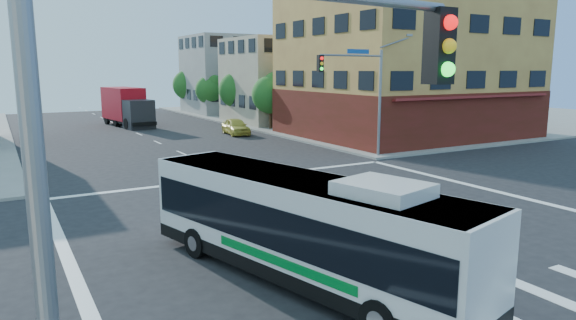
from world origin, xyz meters
TOP-DOWN VIEW (x-y plane):
  - ground at (0.00, 0.00)m, footprint 120.00×120.00m
  - sidewalk_ne at (35.00, 35.00)m, footprint 50.00×50.00m
  - corner_building_ne at (19.99, 18.48)m, footprint 18.10×15.44m
  - building_east_near at (16.98, 33.98)m, footprint 12.06×10.06m
  - building_east_far at (16.98, 47.98)m, footprint 12.06×10.06m
  - signal_mast_ne at (9.08, 10.62)m, footprint 7.91×1.13m
  - signal_mast_sw at (-9.08, -10.64)m, footprint 7.91×1.01m
  - street_tree_a at (11.90, 27.92)m, footprint 3.60×3.60m
  - street_tree_b at (11.90, 35.92)m, footprint 3.80×3.80m
  - street_tree_c at (11.90, 43.92)m, footprint 3.40×3.40m
  - street_tree_d at (11.90, 51.92)m, footprint 4.00×4.00m
  - transit_bus at (-4.05, -3.83)m, footprint 4.97×11.09m
  - box_truck at (0.65, 38.22)m, footprint 3.64×8.89m
  - parked_car at (7.45, 26.40)m, footprint 2.19×4.43m

SIDE VIEW (x-z plane):
  - ground at x=0.00m, z-range 0.00..0.00m
  - sidewalk_ne at x=35.00m, z-range 0.00..0.15m
  - parked_car at x=7.45m, z-range 0.00..1.45m
  - transit_bus at x=-4.05m, z-range -0.04..3.18m
  - box_truck at x=0.65m, z-range -0.06..3.83m
  - street_tree_c at x=11.90m, z-range 0.82..6.11m
  - street_tree_a at x=11.90m, z-range 0.83..6.35m
  - street_tree_b at x=11.90m, z-range 0.85..6.65m
  - street_tree_d at x=11.90m, z-range 0.87..6.90m
  - building_east_near at x=16.98m, z-range 0.01..9.01m
  - signal_mast_ne at x=9.08m, z-range 0.95..9.02m
  - signal_mast_sw at x=-9.08m, z-range 0.95..9.02m
  - building_east_far at x=16.98m, z-range 0.01..10.01m
  - corner_building_ne at x=19.99m, z-range -1.11..12.89m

